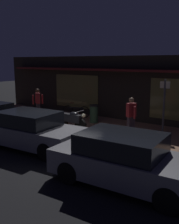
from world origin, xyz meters
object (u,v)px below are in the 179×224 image
Objects in this scene: motorcycle at (72,120)px; person_bystander at (131,116)px; parked_car_far at (31,130)px; trash_bin at (94,113)px; bicycle_parked at (76,111)px; sign_post at (164,103)px; parked_car_across at (125,160)px; person_photographer at (38,103)px.

motorcycle is 1.02× the size of person_bystander.
motorcycle is 2.51m from parked_car_far.
motorcycle reaches higher than trash_bin.
person_bystander reaches higher than bicycle_parked.
sign_post is (5.22, -0.29, 1.00)m from bicycle_parked.
parked_car_far is (0.04, -2.51, 0.06)m from motorcycle.
parked_car_across is (0.85, -5.19, -0.81)m from sign_post.
sign_post reaches higher than trash_bin.
person_bystander is 0.70× the size of sign_post.
motorcycle is 0.40× the size of parked_car_across.
person_bystander is at bearing 50.98° from parked_car_far.
parked_car_far is (-2.62, -3.23, -0.32)m from person_bystander.
motorcycle is 3.33m from person_photographer.
person_bystander is at bearing 15.24° from motorcycle.
person_photographer is at bearing 164.42° from motorcycle.
bicycle_parked is 1.71× the size of trash_bin.
trash_bin is (-2.74, 1.18, -0.41)m from person_bystander.
parked_car_far and parked_car_across have the same top height.
sign_post is 2.58× the size of trash_bin.
person_photographer is 0.70× the size of sign_post.
person_photographer is 0.40× the size of parked_car_across.
bicycle_parked is at bearing 124.87° from motorcycle.
motorcycle is at bearing 90.93° from parked_car_far.
sign_post is at bearing 9.82° from person_photographer.
parked_car_far is (3.22, -3.39, -0.32)m from person_photographer.
parked_car_far reaches higher than bicycle_parked.
sign_post is 3.77m from trash_bin.
person_bystander is at bearing -20.72° from bicycle_parked.
parked_car_far reaches higher than trash_bin.
person_bystander is 4.17m from parked_car_far.
parked_car_far is (0.12, -4.41, 0.08)m from trash_bin.
trash_bin is 0.22× the size of parked_car_far.
parked_car_far reaches higher than motorcycle.
person_photographer reaches higher than parked_car_across.
motorcycle is 1.02× the size of person_photographer.
sign_post is 5.32m from parked_car_across.
parked_car_across is at bearing -65.32° from person_bystander.
trash_bin is at bearing 18.14° from person_photographer.
person_bystander is at bearing -124.69° from sign_post.
bicycle_parked is 0.95× the size of person_photographer.
trash_bin is (3.11, 1.02, -0.41)m from person_photographer.
bicycle_parked is 0.95× the size of person_bystander.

